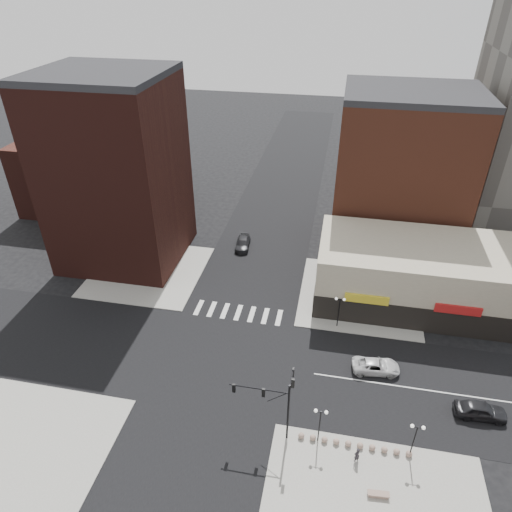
# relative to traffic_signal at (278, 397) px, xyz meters

# --- Properties ---
(ground) EXTENTS (240.00, 240.00, 0.00)m
(ground) POSITION_rel_traffic_signal_xyz_m (-7.24, 7.83, -4.96)
(ground) COLOR black
(ground) RESTS_ON ground
(road_ew) EXTENTS (200.00, 14.00, 0.02)m
(road_ew) POSITION_rel_traffic_signal_xyz_m (-7.24, 7.83, -4.95)
(road_ew) COLOR black
(road_ew) RESTS_ON ground
(road_ns) EXTENTS (14.00, 200.00, 0.02)m
(road_ns) POSITION_rel_traffic_signal_xyz_m (-7.24, 7.83, -4.95)
(road_ns) COLOR black
(road_ns) RESTS_ON ground
(sidewalk_nw) EXTENTS (15.00, 15.00, 0.12)m
(sidewalk_nw) POSITION_rel_traffic_signal_xyz_m (-21.74, 22.33, -4.90)
(sidewalk_nw) COLOR gray
(sidewalk_nw) RESTS_ON ground
(sidewalk_ne) EXTENTS (15.00, 15.00, 0.12)m
(sidewalk_ne) POSITION_rel_traffic_signal_xyz_m (7.26, 22.33, -4.90)
(sidewalk_ne) COLOR gray
(sidewalk_ne) RESTS_ON ground
(sidewalk_sw) EXTENTS (15.00, 15.00, 0.12)m
(sidewalk_sw) POSITION_rel_traffic_signal_xyz_m (-21.74, -6.67, -4.90)
(sidewalk_sw) COLOR gray
(sidewalk_sw) RESTS_ON ground
(building_nw) EXTENTS (16.00, 15.00, 25.00)m
(building_nw) POSITION_rel_traffic_signal_xyz_m (-26.24, 26.33, 7.54)
(building_nw) COLOR #331410
(building_nw) RESTS_ON ground
(building_nw_low) EXTENTS (20.00, 18.00, 12.00)m
(building_nw_low) POSITION_rel_traffic_signal_xyz_m (-39.24, 41.83, 1.04)
(building_nw_low) COLOR #331410
(building_nw_low) RESTS_ON ground
(building_ne_midrise) EXTENTS (18.00, 15.00, 22.00)m
(building_ne_midrise) POSITION_rel_traffic_signal_xyz_m (11.76, 37.33, 6.04)
(building_ne_midrise) COLOR brown
(building_ne_midrise) RESTS_ON ground
(building_ne_row) EXTENTS (24.20, 12.20, 8.00)m
(building_ne_row) POSITION_rel_traffic_signal_xyz_m (13.76, 22.83, -1.66)
(building_ne_row) COLOR #B7AB91
(building_ne_row) RESTS_ON ground
(traffic_signal) EXTENTS (5.59, 3.09, 7.77)m
(traffic_signal) POSITION_rel_traffic_signal_xyz_m (0.00, 0.00, 0.00)
(traffic_signal) COLOR black
(traffic_signal) RESTS_ON ground
(street_lamp_se_a) EXTENTS (1.22, 0.32, 4.16)m
(street_lamp_se_a) POSITION_rel_traffic_signal_xyz_m (3.76, -0.17, -1.67)
(street_lamp_se_a) COLOR black
(street_lamp_se_a) RESTS_ON sidewalk_se
(street_lamp_se_b) EXTENTS (1.22, 0.32, 4.16)m
(street_lamp_se_b) POSITION_rel_traffic_signal_xyz_m (11.76, -0.17, -1.67)
(street_lamp_se_b) COLOR black
(street_lamp_se_b) RESTS_ON sidewalk_se
(street_lamp_ne) EXTENTS (1.22, 0.32, 4.16)m
(street_lamp_ne) POSITION_rel_traffic_signal_xyz_m (4.76, 15.83, -1.67)
(street_lamp_ne) COLOR black
(street_lamp_ne) RESTS_ON sidewalk_ne
(bollard_row) EXTENTS (10.01, 0.56, 0.56)m
(bollard_row) POSITION_rel_traffic_signal_xyz_m (6.99, -0.17, -4.56)
(bollard_row) COLOR gray
(bollard_row) RESTS_ON sidewalk_se
(white_suv) EXTENTS (5.20, 2.86, 1.38)m
(white_suv) POSITION_rel_traffic_signal_xyz_m (9.08, 9.53, -4.27)
(white_suv) COLOR silver
(white_suv) RESTS_ON ground
(dark_sedan_east) EXTENTS (4.81, 2.01, 1.63)m
(dark_sedan_east) POSITION_rel_traffic_signal_xyz_m (18.66, 5.55, -4.15)
(dark_sedan_east) COLOR black
(dark_sedan_east) RESTS_ON ground
(dark_sedan_north) EXTENTS (2.45, 5.11, 1.44)m
(dark_sedan_north) POSITION_rel_traffic_signal_xyz_m (-10.11, 31.22, -4.24)
(dark_sedan_north) COLOR black
(dark_sedan_north) RESTS_ON ground
(pedestrian) EXTENTS (0.69, 0.68, 1.59)m
(pedestrian) POSITION_rel_traffic_signal_xyz_m (7.18, -1.51, -4.05)
(pedestrian) COLOR #272429
(pedestrian) RESTS_ON sidewalk_se
(stone_bench) EXTENTS (1.78, 0.66, 0.41)m
(stone_bench) POSITION_rel_traffic_signal_xyz_m (8.99, -4.35, -4.62)
(stone_bench) COLOR gray
(stone_bench) RESTS_ON sidewalk_se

